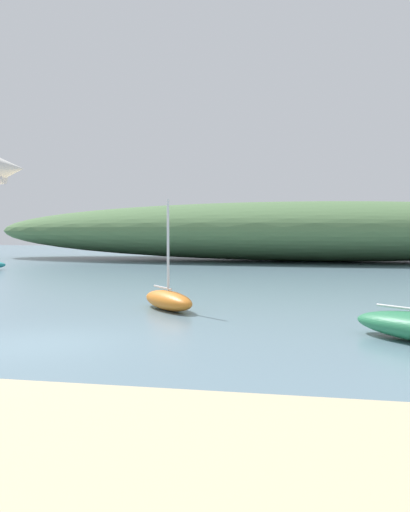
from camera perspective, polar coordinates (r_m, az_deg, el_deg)
name	(u,v)px	position (r m, az deg, el deg)	size (l,w,h in m)	color
ground_plane	(40,344)	(13.43, -16.14, -8.40)	(120.00, 120.00, 0.00)	slate
distant_hill	(311,231)	(43.99, 10.49, 2.45)	(50.46, 11.99, 4.48)	#517547
sailboat_mid_channel	(168,300)	(18.03, -3.68, -4.35)	(2.47, 2.66, 3.46)	orange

